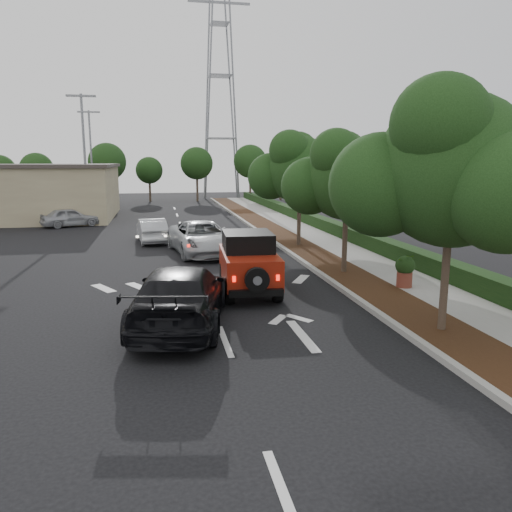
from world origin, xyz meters
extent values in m
plane|color=black|center=(0.00, 0.00, 0.00)|extent=(120.00, 120.00, 0.00)
cube|color=#9E9B93|center=(4.60, 12.00, 0.07)|extent=(0.20, 70.00, 0.15)
cube|color=black|center=(5.60, 12.00, 0.06)|extent=(1.80, 70.00, 0.12)
cube|color=gray|center=(7.50, 12.00, 0.06)|extent=(2.00, 70.00, 0.12)
cube|color=black|center=(8.90, 12.00, 0.40)|extent=(0.80, 70.00, 0.80)
cylinder|color=black|center=(0.72, 5.73, 0.39)|extent=(0.32, 0.79, 0.78)
cylinder|color=black|center=(2.24, 5.64, 0.39)|extent=(0.32, 0.79, 0.78)
cylinder|color=black|center=(0.58, 3.28, 0.39)|extent=(0.32, 0.79, 0.78)
cylinder|color=black|center=(2.10, 3.19, 0.39)|extent=(0.32, 0.79, 0.78)
cube|color=maroon|center=(1.41, 4.46, 0.93)|extent=(1.96, 3.70, 0.97)
cube|color=black|center=(1.43, 4.75, 1.73)|extent=(1.73, 2.07, 0.62)
cube|color=maroon|center=(1.49, 5.83, 0.85)|extent=(1.60, 1.10, 0.80)
cube|color=black|center=(1.30, 2.58, 0.49)|extent=(1.67, 0.27, 0.21)
cylinder|color=black|center=(1.30, 2.44, 0.93)|extent=(0.75, 0.26, 0.74)
cube|color=#FF190C|center=(0.64, 2.68, 0.93)|extent=(0.10, 0.04, 0.18)
cube|color=#FF190C|center=(1.97, 2.60, 0.93)|extent=(0.10, 0.04, 0.18)
imported|color=#A7ABAF|center=(0.50, 12.03, 0.77)|extent=(3.32, 5.87, 1.55)
imported|color=black|center=(-1.00, 1.44, 0.82)|extent=(3.28, 5.97, 1.64)
imported|color=#B2B5BB|center=(-1.90, 16.06, 0.66)|extent=(1.83, 4.12, 1.31)
imported|color=#A5A7AC|center=(-7.42, 23.88, 0.64)|extent=(4.08, 2.93, 1.29)
cylinder|color=brown|center=(6.75, 3.75, 0.38)|extent=(0.59, 0.59, 0.53)
sphere|color=black|center=(6.75, 3.75, 0.88)|extent=(0.66, 0.66, 0.66)
imported|color=black|center=(6.75, 3.75, 0.96)|extent=(0.62, 0.56, 0.62)
camera|label=1|loc=(-1.51, -11.71, 4.40)|focal=35.00mm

